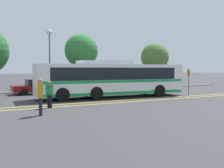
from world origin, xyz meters
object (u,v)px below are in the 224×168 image
at_px(transit_bus, 112,78).
at_px(tree_2, 81,51).
at_px(tree_1, 155,57).
at_px(pedestrian_1, 49,93).
at_px(street_lamp, 49,43).
at_px(parked_car_1, 39,86).
at_px(bus_stop_sign, 189,79).
at_px(pedestrian_0, 40,94).

height_order(transit_bus, tree_2, tree_2).
bearing_deg(tree_1, transit_bus, -140.18).
xyz_separation_m(pedestrian_1, tree_2, (7.48, 13.93, 3.59)).
distance_m(pedestrian_1, street_lamp, 12.77).
relative_size(transit_bus, pedestrian_1, 7.83).
height_order(transit_bus, street_lamp, street_lamp).
bearing_deg(street_lamp, parked_car_1, -123.70).
xyz_separation_m(parked_car_1, tree_2, (6.12, 4.80, 3.80)).
xyz_separation_m(bus_stop_sign, tree_2, (-5.48, 12.04, 3.03)).
bearing_deg(pedestrian_0, tree_2, -25.39).
xyz_separation_m(pedestrian_0, tree_2, (8.54, 16.24, 3.43)).
height_order(bus_stop_sign, tree_2, tree_2).
height_order(bus_stop_sign, street_lamp, street_lamp).
distance_m(transit_bus, parked_car_1, 7.42).
xyz_separation_m(transit_bus, bus_stop_sign, (6.95, -1.52, -0.08)).
distance_m(street_lamp, tree_1, 14.88).
xyz_separation_m(parked_car_1, street_lamp, (1.72, 2.58, 4.28)).
relative_size(pedestrian_0, street_lamp, 0.29).
bearing_deg(pedestrian_0, tree_1, -48.15).
xyz_separation_m(parked_car_1, pedestrian_0, (-2.42, -11.44, 0.37)).
xyz_separation_m(pedestrian_0, street_lamp, (4.15, 14.02, 3.91)).
bearing_deg(tree_2, transit_bus, -97.93).
distance_m(parked_car_1, tree_1, 17.29).
bearing_deg(tree_2, parked_car_1, -141.86).
bearing_deg(street_lamp, pedestrian_1, -104.78).
bearing_deg(street_lamp, transit_bus, -70.55).
xyz_separation_m(tree_1, tree_2, (-10.36, 0.66, 0.59)).
bearing_deg(tree_2, pedestrian_0, -117.73).
bearing_deg(pedestrian_1, tree_2, -66.10).
distance_m(parked_car_1, bus_stop_sign, 13.69).
height_order(parked_car_1, street_lamp, street_lamp).
height_order(parked_car_1, pedestrian_1, pedestrian_1).
xyz_separation_m(parked_car_1, bus_stop_sign, (11.60, -7.24, 0.77)).
bearing_deg(pedestrian_0, pedestrian_1, -22.16).
bearing_deg(street_lamp, tree_1, 6.04).
xyz_separation_m(pedestrian_1, bus_stop_sign, (12.97, 1.88, 0.55)).
xyz_separation_m(transit_bus, pedestrian_0, (-7.08, -5.72, -0.47)).
bearing_deg(parked_car_1, pedestrian_1, -9.49).
relative_size(pedestrian_1, street_lamp, 0.25).
bearing_deg(pedestrian_1, street_lamp, -52.63).
distance_m(bus_stop_sign, street_lamp, 14.37).
distance_m(pedestrian_0, tree_2, 18.67).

